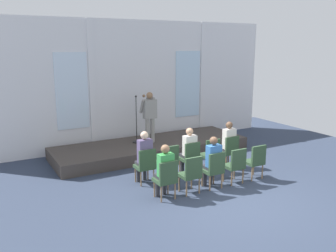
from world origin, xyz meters
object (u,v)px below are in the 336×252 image
(chair_r0_c4, at_px, (229,149))
(chair_r1_c0, at_px, (166,177))
(chair_r0_c2, at_px, (190,156))
(chair_r1_c3, at_px, (235,164))
(audience_r0_c0, at_px, (144,155))
(chair_r1_c1, at_px, (191,172))
(chair_r0_c3, at_px, (210,153))
(chair_r0_c0, at_px, (146,164))
(chair_r0_c1, at_px, (169,160))
(chair_r1_c2, at_px, (214,168))
(audience_r1_c0, at_px, (165,169))
(audience_r0_c2, at_px, (189,149))
(audience_r0_c4, at_px, (228,142))
(audience_r1_c2, at_px, (212,159))
(speaker, at_px, (150,114))
(mic_stand, at_px, (137,132))
(chair_r1_c4, at_px, (255,160))

(chair_r0_c4, relative_size, chair_r1_c0, 1.00)
(chair_r0_c2, xyz_separation_m, chair_r1_c3, (0.67, -1.09, 0.00))
(audience_r0_c0, height_order, chair_r1_c1, audience_r0_c0)
(chair_r0_c3, height_order, chair_r0_c4, same)
(chair_r0_c0, xyz_separation_m, chair_r0_c1, (0.67, 0.00, 0.00))
(chair_r1_c0, relative_size, chair_r1_c2, 1.00)
(chair_r1_c1, bearing_deg, chair_r0_c4, 28.36)
(chair_r1_c2, bearing_deg, audience_r1_c0, 176.50)
(chair_r0_c0, relative_size, audience_r0_c2, 0.71)
(audience_r0_c2, height_order, audience_r0_c4, audience_r0_c4)
(audience_r0_c0, relative_size, audience_r1_c2, 1.05)
(speaker, relative_size, chair_r1_c0, 1.77)
(chair_r1_c1, relative_size, chair_r1_c3, 1.00)
(audience_r1_c0, bearing_deg, chair_r1_c2, -3.50)
(chair_r0_c0, distance_m, audience_r0_c4, 2.71)
(chair_r0_c0, height_order, audience_r1_c0, audience_r1_c0)
(chair_r0_c0, distance_m, chair_r1_c3, 2.30)
(mic_stand, height_order, chair_r0_c3, mic_stand)
(chair_r1_c1, bearing_deg, chair_r0_c2, 58.31)
(audience_r0_c4, xyz_separation_m, chair_r1_c0, (-2.70, -1.17, -0.21))
(audience_r1_c0, xyz_separation_m, audience_r1_c2, (1.35, -0.00, 0.01))
(chair_r1_c0, bearing_deg, chair_r1_c4, 0.00)
(chair_r1_c0, bearing_deg, audience_r0_c0, 90.00)
(audience_r0_c0, bearing_deg, chair_r1_c2, -40.95)
(chair_r0_c0, xyz_separation_m, audience_r1_c0, (0.00, -1.01, 0.19))
(chair_r0_c4, distance_m, audience_r1_c2, 1.70)
(audience_r1_c2, bearing_deg, chair_r1_c3, -6.89)
(chair_r0_c2, xyz_separation_m, chair_r0_c3, (0.67, 0.00, 0.00))
(speaker, bearing_deg, audience_r1_c2, -89.25)
(audience_r0_c2, distance_m, chair_r1_c0, 1.80)
(chair_r0_c1, bearing_deg, audience_r1_c0, -123.74)
(audience_r0_c2, bearing_deg, audience_r0_c0, -179.87)
(chair_r0_c0, distance_m, chair_r1_c4, 2.91)
(chair_r0_c4, bearing_deg, audience_r1_c2, -143.16)
(audience_r0_c4, xyz_separation_m, audience_r1_c2, (-1.35, -1.09, -0.02))
(audience_r1_c0, distance_m, chair_r1_c4, 2.70)
(audience_r1_c2, relative_size, chair_r1_c3, 1.40)
(speaker, xyz_separation_m, chair_r0_c4, (1.39, -2.39, -0.80))
(speaker, height_order, audience_r1_c2, speaker)
(audience_r1_c0, xyz_separation_m, chair_r1_c2, (1.35, -0.08, -0.19))
(chair_r1_c4, bearing_deg, mic_stand, 115.70)
(chair_r0_c4, xyz_separation_m, chair_r1_c0, (-2.70, -1.09, 0.00))
(chair_r0_c0, relative_size, audience_r0_c0, 0.68)
(chair_r0_c1, bearing_deg, mic_stand, 84.53)
(chair_r0_c2, xyz_separation_m, audience_r0_c4, (1.35, 0.08, 0.21))
(chair_r0_c1, xyz_separation_m, chair_r0_c2, (0.67, 0.00, 0.00))
(speaker, bearing_deg, chair_r1_c3, -78.34)
(chair_r0_c0, height_order, chair_r0_c3, same)
(chair_r0_c1, bearing_deg, chair_r0_c3, 0.00)
(audience_r1_c2, bearing_deg, chair_r0_c0, 143.16)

